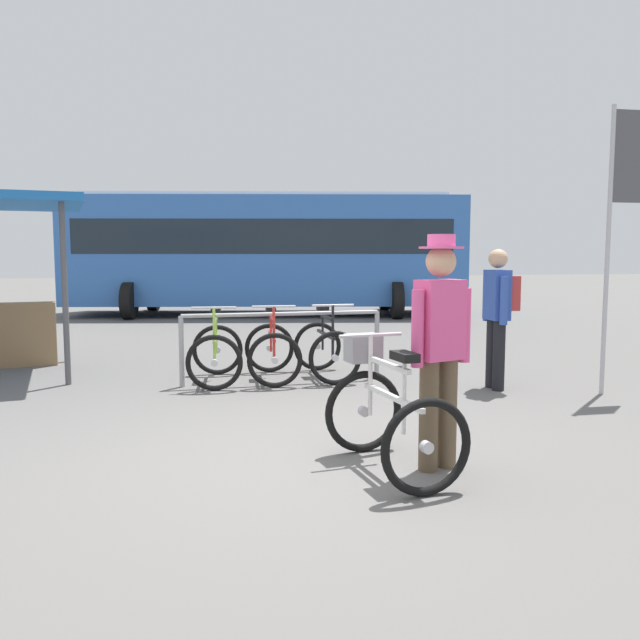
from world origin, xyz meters
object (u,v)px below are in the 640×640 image
object	(u,v)px
racked_bike_red	(272,351)
banner_flag	(621,195)
person_with_featured_bike	(440,342)
bus_distant	(266,248)
racked_bike_lime	(216,353)
racked_bike_black	(326,349)
pedestrian_with_backpack	(498,310)
featured_bicycle	(387,409)

from	to	relation	value
racked_bike_red	banner_flag	distance (m)	4.43
person_with_featured_bike	bus_distant	distance (m)	12.46
racked_bike_lime	racked_bike_red	bearing A→B (deg)	2.95
bus_distant	racked_bike_lime	bearing A→B (deg)	-100.31
racked_bike_black	person_with_featured_bike	bearing A→B (deg)	-88.41
pedestrian_with_backpack	banner_flag	xyz separation A→B (m)	(1.18, -0.49, 1.29)
racked_bike_red	featured_bicycle	distance (m)	3.55
person_with_featured_bike	pedestrian_with_backpack	world-z (taller)	person_with_featured_bike
pedestrian_with_backpack	racked_bike_black	bearing A→B (deg)	149.19
racked_bike_black	bus_distant	world-z (taller)	bus_distant
person_with_featured_bike	featured_bicycle	bearing A→B (deg)	167.03
featured_bicycle	banner_flag	size ratio (longest dim) A/B	0.38
racked_bike_red	bus_distant	world-z (taller)	bus_distant
racked_bike_red	person_with_featured_bike	size ratio (longest dim) A/B	0.65
person_with_featured_bike	racked_bike_black	bearing A→B (deg)	91.59
racked_bike_lime	bus_distant	bearing A→B (deg)	79.69
racked_bike_black	racked_bike_red	bearing A→B (deg)	-177.06
bus_distant	banner_flag	size ratio (longest dim) A/B	3.21
racked_bike_black	banner_flag	xyz separation A→B (m)	(3.01, -1.58, 1.86)
pedestrian_with_backpack	banner_flag	bearing A→B (deg)	-22.74
racked_bike_black	bus_distant	size ratio (longest dim) A/B	0.11
racked_bike_red	featured_bicycle	size ratio (longest dim) A/B	0.92
featured_bicycle	banner_flag	world-z (taller)	banner_flag
featured_bicycle	racked_bike_lime	bearing A→B (deg)	107.97
racked_bike_black	pedestrian_with_backpack	xyz separation A→B (m)	(1.83, -1.09, 0.57)
featured_bicycle	bus_distant	size ratio (longest dim) A/B	0.12
racked_bike_lime	pedestrian_with_backpack	bearing A→B (deg)	-17.53
racked_bike_red	person_with_featured_bike	bearing A→B (deg)	-77.50
racked_bike_lime	person_with_featured_bike	bearing A→B (deg)	-67.25
banner_flag	featured_bicycle	bearing A→B (deg)	-148.82
racked_bike_red	pedestrian_with_backpack	xyz separation A→B (m)	(2.53, -1.06, 0.57)
racked_bike_lime	racked_bike_red	distance (m)	0.70
pedestrian_with_backpack	banner_flag	world-z (taller)	banner_flag
racked_bike_red	featured_bicycle	bearing A→B (deg)	-83.00
racked_bike_black	pedestrian_with_backpack	bearing A→B (deg)	-30.81
racked_bike_lime	racked_bike_black	xyz separation A→B (m)	(1.40, 0.07, 0.00)
bus_distant	pedestrian_with_backpack	bearing A→B (deg)	-80.71
racked_bike_lime	person_with_featured_bike	xyz separation A→B (m)	(1.50, -3.58, 0.58)
racked_bike_lime	racked_bike_black	world-z (taller)	same
banner_flag	racked_bike_black	bearing A→B (deg)	152.21
pedestrian_with_backpack	bus_distant	bearing A→B (deg)	99.29
racked_bike_red	person_with_featured_bike	xyz separation A→B (m)	(0.80, -3.61, 0.58)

